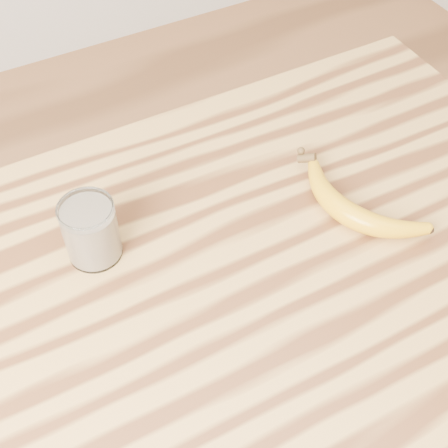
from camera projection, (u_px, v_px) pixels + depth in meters
name	position (u px, v px, depth m)	size (l,w,h in m)	color
table	(224.00, 350.00, 0.94)	(1.20, 0.80, 0.90)	#AE8041
smoothie_glass	(91.00, 231.00, 0.86)	(0.08, 0.08, 0.10)	white
banana	(349.00, 215.00, 0.92)	(0.11, 0.30, 0.04)	orange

